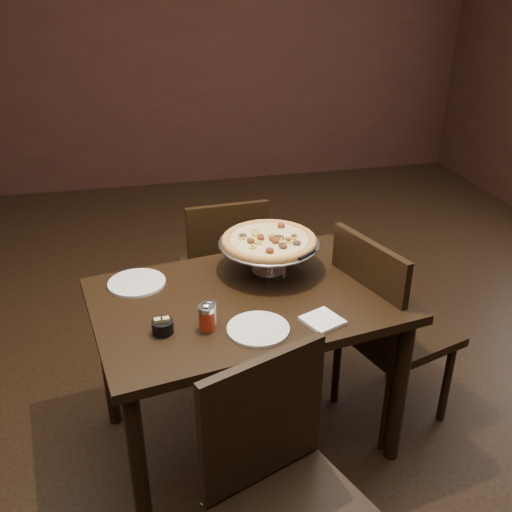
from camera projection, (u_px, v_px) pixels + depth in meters
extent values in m
cube|color=black|center=(237.00, 424.00, 2.74)|extent=(6.00, 7.00, 0.02)
cube|color=black|center=(158.00, 36.00, 5.15)|extent=(6.00, 0.02, 2.80)
cube|color=black|center=(247.00, 300.00, 2.31)|extent=(1.33, 0.99, 0.04)
cylinder|color=black|center=(139.00, 470.00, 2.01)|extent=(0.06, 0.06, 0.72)
cylinder|color=black|center=(399.00, 392.00, 2.38)|extent=(0.06, 0.06, 0.72)
cylinder|color=black|center=(107.00, 359.00, 2.58)|extent=(0.06, 0.06, 0.72)
cylinder|color=black|center=(321.00, 310.00, 2.95)|extent=(0.06, 0.06, 0.72)
cylinder|color=silver|center=(269.00, 270.00, 2.49)|extent=(0.15, 0.15, 0.01)
cylinder|color=silver|center=(269.00, 257.00, 2.46)|extent=(0.03, 0.03, 0.12)
cylinder|color=silver|center=(269.00, 245.00, 2.43)|extent=(0.11, 0.11, 0.01)
cylinder|color=#9F9FA4|center=(269.00, 243.00, 2.43)|extent=(0.43, 0.43, 0.01)
torus|color=#9F9FA4|center=(269.00, 243.00, 2.43)|extent=(0.44, 0.44, 0.01)
cylinder|color=#A56731|center=(269.00, 241.00, 2.43)|extent=(0.40, 0.40, 0.01)
torus|color=#A56731|center=(269.00, 240.00, 2.42)|extent=(0.41, 0.41, 0.03)
cylinder|color=#DCB979|center=(269.00, 239.00, 2.42)|extent=(0.34, 0.34, 0.01)
cylinder|color=beige|center=(209.00, 316.00, 2.11)|extent=(0.05, 0.05, 0.07)
cylinder|color=silver|center=(209.00, 306.00, 2.09)|extent=(0.06, 0.06, 0.02)
ellipsoid|color=silver|center=(209.00, 302.00, 2.08)|extent=(0.03, 0.03, 0.01)
cylinder|color=maroon|center=(207.00, 320.00, 2.08)|extent=(0.06, 0.06, 0.08)
cylinder|color=silver|center=(206.00, 309.00, 2.06)|extent=(0.06, 0.06, 0.02)
ellipsoid|color=silver|center=(206.00, 305.00, 2.05)|extent=(0.03, 0.03, 0.01)
cylinder|color=black|center=(163.00, 327.00, 2.06)|extent=(0.08, 0.08, 0.05)
cube|color=tan|center=(159.00, 325.00, 2.05)|extent=(0.03, 0.02, 0.05)
cube|color=tan|center=(165.00, 324.00, 2.06)|extent=(0.03, 0.02, 0.05)
cube|color=white|center=(322.00, 321.00, 2.13)|extent=(0.17, 0.17, 0.01)
cylinder|color=white|center=(137.00, 283.00, 2.39)|extent=(0.24, 0.24, 0.01)
cylinder|color=white|center=(258.00, 329.00, 2.08)|extent=(0.23, 0.23, 0.01)
cone|color=silver|center=(307.00, 256.00, 2.31)|extent=(0.14, 0.14, 0.00)
cylinder|color=black|center=(307.00, 255.00, 2.31)|extent=(0.10, 0.08, 0.02)
cube|color=black|center=(221.00, 271.00, 3.19)|extent=(0.44, 0.44, 0.04)
cube|color=black|center=(228.00, 245.00, 2.91)|extent=(0.42, 0.05, 0.44)
cylinder|color=black|center=(243.00, 287.00, 3.48)|extent=(0.04, 0.04, 0.41)
cylinder|color=black|center=(188.00, 295.00, 3.39)|extent=(0.04, 0.04, 0.41)
cylinder|color=black|center=(259.00, 316.00, 3.19)|extent=(0.04, 0.04, 0.41)
cylinder|color=black|center=(199.00, 326.00, 3.10)|extent=(0.04, 0.04, 0.41)
cube|color=black|center=(263.00, 419.00, 1.74)|extent=(0.42, 0.19, 0.46)
cylinder|color=black|center=(306.00, 509.00, 2.04)|extent=(0.04, 0.04, 0.43)
cube|color=black|center=(396.00, 332.00, 2.61)|extent=(0.56, 0.56, 0.04)
cube|color=black|center=(366.00, 292.00, 2.40)|extent=(0.16, 0.44, 0.47)
cylinder|color=black|center=(447.00, 383.00, 2.66)|extent=(0.04, 0.04, 0.44)
cylinder|color=black|center=(393.00, 343.00, 2.94)|extent=(0.04, 0.04, 0.44)
cylinder|color=black|center=(387.00, 409.00, 2.49)|extent=(0.04, 0.04, 0.44)
cylinder|color=black|center=(337.00, 365.00, 2.78)|extent=(0.04, 0.04, 0.44)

